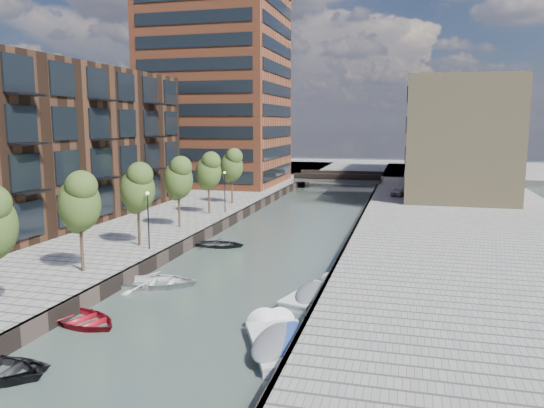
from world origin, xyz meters
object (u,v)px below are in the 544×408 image
at_px(tree_2, 79,200).
at_px(motorboat_1, 272,342).
at_px(tree_4, 178,177).
at_px(sloop_2, 83,324).
at_px(tree_6, 232,165).
at_px(sloop_4, 220,247).
at_px(tree_5, 208,170).
at_px(car, 401,191).
at_px(bridge, 339,178).
at_px(motorboat_4, 314,294).
at_px(motorboat_3, 284,340).
at_px(tree_3, 137,187).
at_px(sloop_3, 157,286).

relative_size(tree_2, motorboat_1, 1.06).
distance_m(tree_2, tree_4, 14.00).
bearing_deg(sloop_2, motorboat_1, -71.14).
bearing_deg(tree_6, sloop_4, -74.77).
bearing_deg(tree_5, sloop_4, -64.18).
xyz_separation_m(tree_5, car, (18.02, 17.88, -3.71)).
xyz_separation_m(bridge, motorboat_4, (5.44, -52.48, -1.19)).
height_order(motorboat_1, motorboat_4, motorboat_1).
bearing_deg(tree_6, motorboat_1, -68.42).
bearing_deg(tree_5, tree_2, -90.00).
height_order(tree_5, motorboat_1, tree_5).
bearing_deg(sloop_4, tree_4, 62.01).
bearing_deg(motorboat_1, tree_6, 111.58).
bearing_deg(motorboat_1, bridge, 94.60).
relative_size(bridge, motorboat_3, 2.45).
height_order(bridge, motorboat_3, bridge).
distance_m(tree_4, car, 30.95).
xyz_separation_m(sloop_2, motorboat_1, (9.77, -0.29, 0.22)).
relative_size(tree_4, motorboat_3, 1.12).
relative_size(tree_3, motorboat_4, 1.13).
bearing_deg(car, tree_4, -103.08).
distance_m(tree_5, sloop_2, 27.07).
bearing_deg(tree_3, sloop_4, 48.91).
height_order(motorboat_4, car, car).
distance_m(tree_4, sloop_3, 14.53).
distance_m(bridge, tree_4, 41.08).
height_order(bridge, tree_2, tree_2).
height_order(bridge, tree_6, tree_6).
relative_size(sloop_3, motorboat_1, 0.89).
xyz_separation_m(tree_3, sloop_3, (4.30, -5.83, -5.31)).
relative_size(tree_2, motorboat_3, 1.12).
xyz_separation_m(sloop_3, motorboat_4, (9.64, 0.34, 0.20)).
height_order(tree_4, sloop_4, tree_4).
distance_m(motorboat_3, car, 44.28).
xyz_separation_m(sloop_3, motorboat_1, (8.99, -6.77, 0.22)).
relative_size(tree_4, tree_6, 1.00).
xyz_separation_m(bridge, tree_3, (-8.50, -47.00, 3.92)).
distance_m(sloop_2, motorboat_3, 10.22).
bearing_deg(tree_6, motorboat_3, -67.50).
bearing_deg(bridge, motorboat_4, -84.09).
xyz_separation_m(tree_2, motorboat_1, (13.29, -5.60, -5.09)).
xyz_separation_m(motorboat_3, car, (4.29, 44.05, 1.40)).
bearing_deg(bridge, motorboat_1, -85.40).
relative_size(tree_6, sloop_4, 1.47).
bearing_deg(tree_3, motorboat_4, -21.48).
relative_size(tree_3, sloop_2, 1.34).
distance_m(sloop_2, sloop_3, 6.53).
bearing_deg(tree_6, tree_4, -90.00).
height_order(tree_2, tree_3, same).
distance_m(tree_3, motorboat_4, 15.82).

